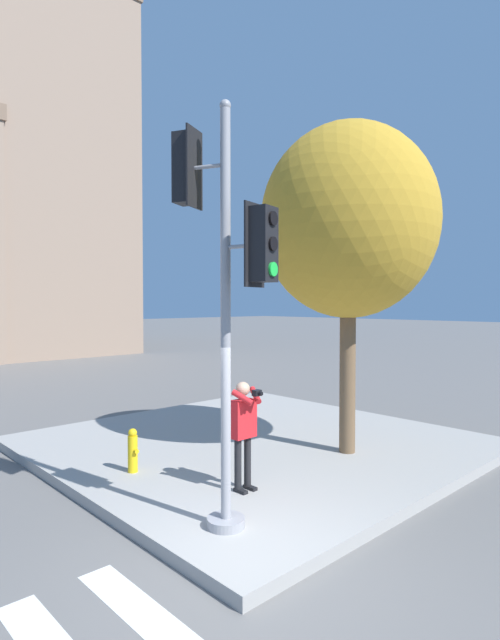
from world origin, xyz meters
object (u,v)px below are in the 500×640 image
Objects in this scene: traffic_signal_pole at (224,274)px; street_tree at (349,222)px; person_photographer at (243,425)px; fire_hydrant at (133,450)px.

traffic_signal_pole is 4.11m from street_tree.
street_tree is (2.80, 0.08, 3.41)m from person_photographer.
person_photographer is (1.05, 0.79, -2.24)m from traffic_signal_pole.
street_tree is 5.73m from fire_hydrant.
street_tree reaches higher than fire_hydrant.
traffic_signal_pole reaches higher than person_photographer.
person_photographer is 2.17m from fire_hydrant.
traffic_signal_pole is 3.24× the size of person_photographer.
street_tree is at bearing 12.72° from traffic_signal_pole.
street_tree is (3.84, 0.87, 1.17)m from traffic_signal_pole.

